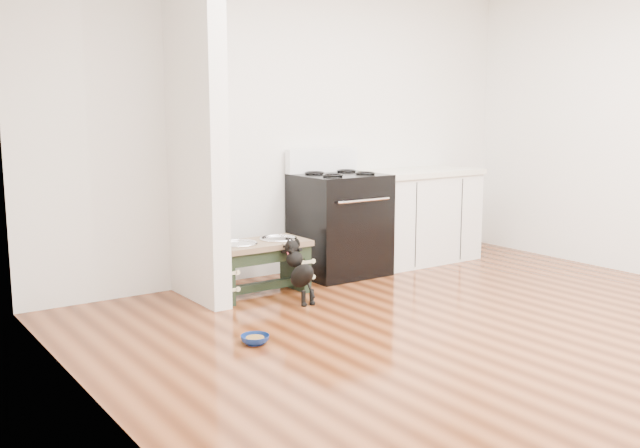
{
  "coord_description": "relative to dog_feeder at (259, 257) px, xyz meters",
  "views": [
    {
      "loc": [
        -3.56,
        -2.98,
        1.52
      ],
      "look_at": [
        -0.35,
        1.61,
        0.6
      ],
      "focal_mm": 40.0,
      "sensor_mm": 36.0,
      "label": 1
    }
  ],
  "objects": [
    {
      "name": "ground",
      "position": [
        0.72,
        -1.94,
        -0.31
      ],
      "size": [
        5.0,
        5.0,
        0.0
      ],
      "primitive_type": "plane",
      "color": "#431D0C",
      "rests_on": "ground"
    },
    {
      "name": "oven_range",
      "position": [
        0.97,
        0.22,
        0.16
      ],
      "size": [
        0.76,
        0.69,
        1.14
      ],
      "color": "black",
      "rests_on": "ground"
    },
    {
      "name": "partition_wall",
      "position": [
        -0.46,
        0.16,
        1.04
      ],
      "size": [
        0.15,
        0.8,
        2.7
      ],
      "primitive_type": "cube",
      "color": "silver",
      "rests_on": "ground"
    },
    {
      "name": "floor_bowl",
      "position": [
        -0.65,
        -1.05,
        -0.28
      ],
      "size": [
        0.24,
        0.24,
        0.06
      ],
      "rotation": [
        0.0,
        0.0,
        0.32
      ],
      "color": "navy",
      "rests_on": "ground"
    },
    {
      "name": "room_shell",
      "position": [
        0.72,
        -1.94,
        1.31
      ],
      "size": [
        5.0,
        5.0,
        5.0
      ],
      "color": "silver",
      "rests_on": "ground"
    },
    {
      "name": "dog_feeder",
      "position": [
        0.0,
        0.0,
        0.0
      ],
      "size": [
        0.8,
        0.43,
        0.46
      ],
      "color": "black",
      "rests_on": "ground"
    },
    {
      "name": "puppy",
      "position": [
        0.14,
        -0.37,
        -0.05
      ],
      "size": [
        0.14,
        0.41,
        0.49
      ],
      "color": "black",
      "rests_on": "ground"
    },
    {
      "name": "cabinet_run",
      "position": [
        1.95,
        0.23,
        0.14
      ],
      "size": [
        1.24,
        0.64,
        0.91
      ],
      "color": "silver",
      "rests_on": "ground"
    }
  ]
}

